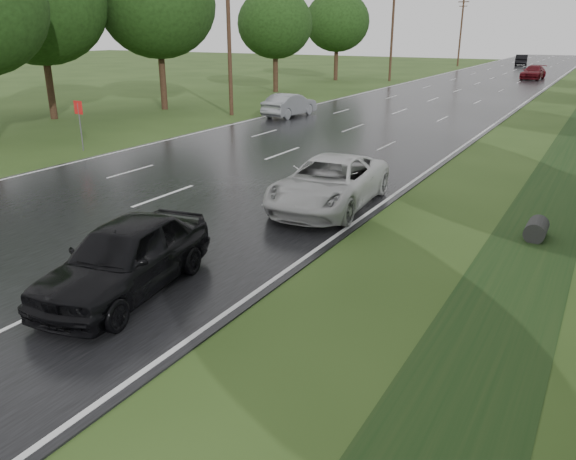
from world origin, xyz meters
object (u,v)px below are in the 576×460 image
(white_pickup, at_px, (329,183))
(silver_sedan, at_px, (290,105))
(dark_sedan, at_px, (125,257))
(road_sign, at_px, (79,115))

(white_pickup, bearing_deg, silver_sedan, 118.65)
(white_pickup, height_order, dark_sedan, dark_sedan)
(white_pickup, distance_m, dark_sedan, 7.80)
(road_sign, distance_m, silver_sedan, 14.56)
(road_sign, relative_size, white_pickup, 0.41)
(road_sign, distance_m, white_pickup, 14.08)
(road_sign, height_order, silver_sedan, road_sign)
(dark_sedan, bearing_deg, road_sign, 132.80)
(dark_sedan, bearing_deg, white_pickup, 73.03)
(road_sign, bearing_deg, white_pickup, -9.31)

